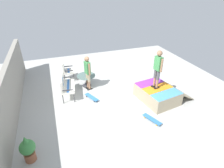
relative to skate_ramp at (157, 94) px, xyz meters
name	(u,v)px	position (x,y,z in m)	size (l,w,h in m)	color
ground_plane	(113,99)	(0.74, 1.78, -0.35)	(12.00, 12.00, 0.10)	#B2B2AD
back_wall_cinderblock	(9,97)	(0.74, 5.78, 0.63)	(9.00, 0.20, 1.86)	gray
skate_ramp	(157,94)	(0.00, 0.00, 0.00)	(1.97, 2.36, 0.61)	tan
patio_bench	(65,84)	(1.62, 3.72, 0.31)	(1.32, 0.73, 1.02)	#38383D
patio_chair_near_house	(66,69)	(3.19, 3.50, 0.31)	(0.67, 0.60, 1.02)	#38383D
patio_table	(86,79)	(2.23, 2.66, 0.10)	(0.90, 0.90, 0.57)	#38383D
person_watching	(88,71)	(1.90, 2.64, 0.67)	(0.47, 0.30, 1.67)	black
person_skater	(158,67)	(0.07, 0.12, 1.26)	(0.47, 0.28, 1.64)	black
skateboard_by_bench	(92,97)	(1.00, 2.71, -0.22)	(0.81, 0.51, 0.10)	#3372B2
skateboard_spare	(152,119)	(-1.19, 0.93, -0.22)	(0.82, 0.47, 0.10)	#3372B2
potted_plant	(28,149)	(-1.51, 5.15, 0.16)	(0.44, 0.44, 0.92)	brown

